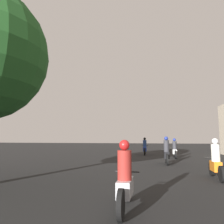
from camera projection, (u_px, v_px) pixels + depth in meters
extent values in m
cylinder|color=black|center=(129.00, 189.00, 5.64)|extent=(0.10, 0.62, 0.62)
cylinder|color=black|center=(121.00, 205.00, 4.29)|extent=(0.10, 0.62, 0.62)
cube|color=#ADADB2|center=(125.00, 187.00, 4.99)|extent=(0.30, 0.88, 0.36)
cylinder|color=black|center=(127.00, 172.00, 5.46)|extent=(0.60, 0.04, 0.04)
cylinder|color=maroon|center=(125.00, 165.00, 4.96)|extent=(0.32, 0.32, 0.66)
sphere|color=#A51919|center=(124.00, 145.00, 5.01)|extent=(0.24, 0.24, 0.24)
cylinder|color=black|center=(211.00, 169.00, 9.29)|extent=(0.10, 0.60, 0.60)
cylinder|color=black|center=(221.00, 174.00, 7.92)|extent=(0.10, 0.60, 0.60)
cube|color=orange|center=(216.00, 166.00, 8.63)|extent=(0.30, 0.72, 0.39)
cylinder|color=black|center=(212.00, 158.00, 9.11)|extent=(0.60, 0.04, 0.04)
cylinder|color=silver|center=(216.00, 153.00, 8.62)|extent=(0.32, 0.32, 0.67)
sphere|color=silver|center=(215.00, 141.00, 8.67)|extent=(0.24, 0.24, 0.24)
cylinder|color=black|center=(166.00, 158.00, 13.99)|extent=(0.10, 0.67, 0.67)
cylinder|color=black|center=(167.00, 160.00, 12.76)|extent=(0.10, 0.67, 0.67)
cube|color=black|center=(167.00, 155.00, 13.40)|extent=(0.30, 0.73, 0.42)
cylinder|color=black|center=(166.00, 150.00, 13.83)|extent=(0.60, 0.04, 0.04)
cylinder|color=#2D2D33|center=(166.00, 146.00, 13.39)|extent=(0.32, 0.32, 0.69)
sphere|color=navy|center=(166.00, 138.00, 13.44)|extent=(0.24, 0.24, 0.24)
cylinder|color=black|center=(174.00, 153.00, 17.90)|extent=(0.10, 0.63, 0.63)
cylinder|color=black|center=(176.00, 155.00, 16.65)|extent=(0.10, 0.63, 0.63)
cube|color=silver|center=(175.00, 152.00, 17.30)|extent=(0.30, 0.75, 0.35)
cylinder|color=black|center=(174.00, 148.00, 17.74)|extent=(0.60, 0.04, 0.04)
cylinder|color=#2D2D33|center=(175.00, 145.00, 17.28)|extent=(0.32, 0.32, 0.64)
sphere|color=navy|center=(174.00, 140.00, 17.33)|extent=(0.24, 0.24, 0.24)
cylinder|color=black|center=(145.00, 151.00, 20.98)|extent=(0.10, 0.66, 0.66)
cylinder|color=black|center=(145.00, 152.00, 19.66)|extent=(0.10, 0.66, 0.66)
cube|color=#1E389E|center=(145.00, 149.00, 20.34)|extent=(0.30, 0.93, 0.42)
cylinder|color=black|center=(145.00, 145.00, 20.81)|extent=(0.60, 0.04, 0.04)
cylinder|color=navy|center=(145.00, 143.00, 20.31)|extent=(0.32, 0.32, 0.62)
sphere|color=black|center=(145.00, 139.00, 20.36)|extent=(0.24, 0.24, 0.24)
cylinder|color=black|center=(167.00, 149.00, 24.71)|extent=(0.10, 0.57, 0.57)
cylinder|color=black|center=(167.00, 150.00, 23.34)|extent=(0.10, 0.57, 0.57)
cube|color=red|center=(167.00, 148.00, 24.05)|extent=(0.30, 0.86, 0.39)
cylinder|color=black|center=(167.00, 145.00, 24.53)|extent=(0.60, 0.04, 0.04)
cylinder|color=#2D2D33|center=(167.00, 143.00, 24.02)|extent=(0.32, 0.32, 0.64)
sphere|color=#A51919|center=(167.00, 139.00, 24.07)|extent=(0.24, 0.24, 0.24)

